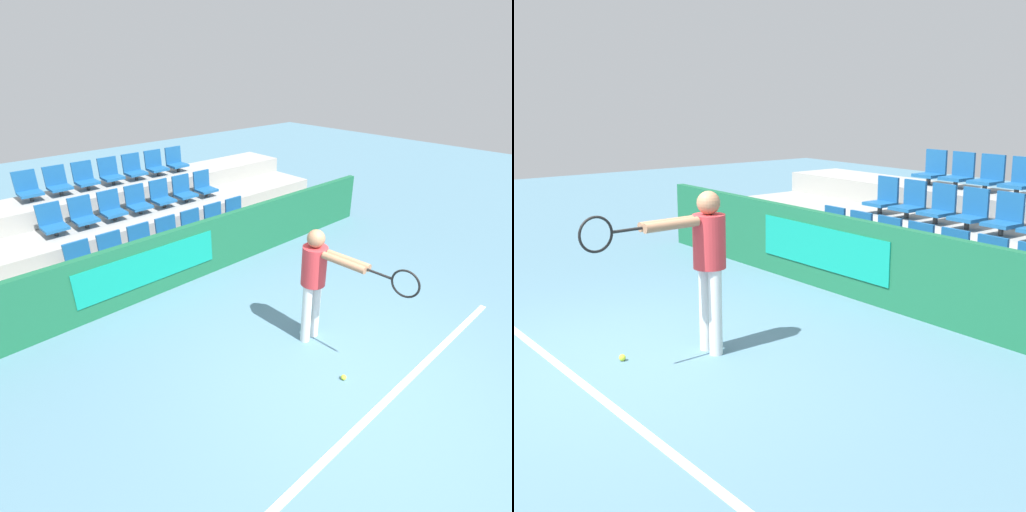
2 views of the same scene
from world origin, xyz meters
TOP-DOWN VIEW (x-y plane):
  - ground_plane at (0.00, 0.00)m, footprint 30.00×30.00m
  - court_baseline at (0.00, -0.53)m, footprint 5.57×0.08m
  - barrier_wall at (-0.02, 3.26)m, footprint 9.01×0.14m
  - bleacher_tier_front at (0.00, 3.89)m, footprint 8.61×1.09m
  - bleacher_tier_middle at (0.00, 4.98)m, footprint 8.61×1.09m
  - bleacher_tier_back at (0.00, 6.08)m, footprint 8.61×1.09m
  - stadium_chair_0 at (-1.60, 4.02)m, footprint 0.40×0.38m
  - stadium_chair_1 at (-1.07, 4.02)m, footprint 0.40×0.38m
  - stadium_chair_2 at (-0.53, 4.02)m, footprint 0.40×0.38m
  - stadium_chair_3 at (0.00, 4.02)m, footprint 0.40×0.38m
  - stadium_chair_4 at (0.53, 4.02)m, footprint 0.40×0.38m
  - stadium_chair_5 at (1.07, 4.02)m, footprint 0.40×0.38m
  - stadium_chair_6 at (1.60, 4.02)m, footprint 0.40×0.38m
  - stadium_chair_7 at (-1.60, 5.11)m, footprint 0.40×0.38m
  - stadium_chair_8 at (-1.07, 5.11)m, footprint 0.40×0.38m
  - stadium_chair_9 at (-0.53, 5.11)m, footprint 0.40×0.38m
  - stadium_chair_10 at (0.00, 5.11)m, footprint 0.40×0.38m
  - stadium_chair_11 at (0.53, 5.11)m, footprint 0.40×0.38m
  - stadium_chair_12 at (1.07, 5.11)m, footprint 0.40×0.38m
  - stadium_chair_13 at (1.60, 5.11)m, footprint 0.40×0.38m
  - stadium_chair_14 at (-1.60, 6.20)m, footprint 0.40×0.38m
  - stadium_chair_15 at (-1.07, 6.20)m, footprint 0.40×0.38m
  - stadium_chair_16 at (-0.53, 6.20)m, footprint 0.40×0.38m
  - stadium_chair_17 at (0.00, 6.20)m, footprint 0.40×0.38m
  - stadium_chair_18 at (0.53, 6.20)m, footprint 0.40×0.38m
  - stadium_chair_19 at (1.07, 6.20)m, footprint 0.40×0.38m
  - stadium_chair_20 at (1.60, 6.20)m, footprint 0.40×0.38m
  - tennis_player at (0.20, 0.74)m, footprint 0.32×1.50m
  - tennis_ball at (-0.12, 0.00)m, footprint 0.07×0.07m

SIDE VIEW (x-z plane):
  - ground_plane at x=0.00m, z-range 0.00..0.00m
  - court_baseline at x=0.00m, z-range 0.00..0.01m
  - tennis_ball at x=-0.12m, z-range 0.00..0.07m
  - bleacher_tier_front at x=0.00m, z-range 0.00..0.35m
  - bleacher_tier_middle at x=0.00m, z-range 0.00..0.71m
  - barrier_wall at x=-0.02m, z-range 0.00..1.00m
  - bleacher_tier_back at x=0.00m, z-range 0.00..1.06m
  - stadium_chair_0 at x=-1.60m, z-range 0.31..0.86m
  - stadium_chair_1 at x=-1.07m, z-range 0.31..0.86m
  - stadium_chair_2 at x=-0.53m, z-range 0.31..0.86m
  - stadium_chair_3 at x=0.00m, z-range 0.31..0.86m
  - stadium_chair_4 at x=0.53m, z-range 0.31..0.86m
  - stadium_chair_5 at x=1.07m, z-range 0.31..0.86m
  - stadium_chair_6 at x=1.60m, z-range 0.31..0.86m
  - stadium_chair_7 at x=-1.60m, z-range 0.67..1.21m
  - stadium_chair_8 at x=-1.07m, z-range 0.67..1.21m
  - stadium_chair_9 at x=-0.53m, z-range 0.67..1.21m
  - stadium_chair_10 at x=0.00m, z-range 0.67..1.21m
  - stadium_chair_11 at x=0.53m, z-range 0.67..1.21m
  - stadium_chair_12 at x=1.07m, z-range 0.67..1.21m
  - stadium_chair_13 at x=1.60m, z-range 0.67..1.21m
  - tennis_player at x=0.20m, z-range 0.19..1.80m
  - stadium_chair_14 at x=-1.60m, z-range 1.02..1.57m
  - stadium_chair_15 at x=-1.07m, z-range 1.02..1.57m
  - stadium_chair_16 at x=-0.53m, z-range 1.02..1.57m
  - stadium_chair_17 at x=0.00m, z-range 1.02..1.57m
  - stadium_chair_18 at x=0.53m, z-range 1.02..1.57m
  - stadium_chair_19 at x=1.07m, z-range 1.02..1.57m
  - stadium_chair_20 at x=1.60m, z-range 1.02..1.57m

